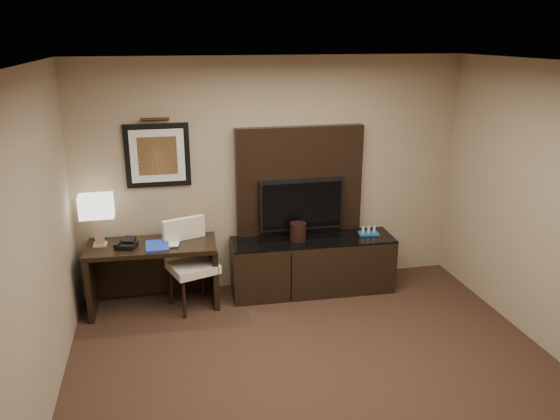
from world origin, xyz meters
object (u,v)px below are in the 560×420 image
object	(u,v)px
tv	(301,205)
desk_phone	(127,243)
minibar_tray	(369,231)
table_lamp	(98,220)
ice_bucket	(298,232)
desk	(154,275)
credenza	(312,265)
desk_chair	(193,266)

from	to	relation	value
tv	desk_phone	distance (m)	2.01
minibar_tray	table_lamp	bearing A→B (deg)	178.54
table_lamp	ice_bucket	xyz separation A→B (m)	(2.18, -0.09, -0.27)
desk	table_lamp	size ratio (longest dim) A/B	2.44
credenza	desk_chair	world-z (taller)	desk_chair
desk_chair	table_lamp	size ratio (longest dim) A/B	1.75
desk	desk_phone	bearing A→B (deg)	-165.46
table_lamp	ice_bucket	bearing A→B (deg)	-2.28
table_lamp	minibar_tray	bearing A→B (deg)	-1.46
ice_bucket	desk_chair	bearing A→B (deg)	-174.71
credenza	desk_chair	size ratio (longest dim) A/B	1.91
desk_phone	ice_bucket	world-z (taller)	ice_bucket
ice_bucket	table_lamp	bearing A→B (deg)	177.72
desk_chair	minibar_tray	world-z (taller)	desk_chair
table_lamp	desk_phone	distance (m)	0.39
desk_chair	desk	bearing A→B (deg)	146.26
table_lamp	minibar_tray	world-z (taller)	table_lamp
desk	tv	size ratio (longest dim) A/B	1.39
desk	minibar_tray	bearing A→B (deg)	3.70
desk_chair	desk_phone	xyz separation A→B (m)	(-0.68, 0.07, 0.30)
credenza	ice_bucket	world-z (taller)	ice_bucket
credenza	tv	size ratio (longest dim) A/B	1.89
credenza	ice_bucket	bearing A→B (deg)	-177.18
tv	desk_chair	bearing A→B (deg)	-166.84
table_lamp	desk_phone	bearing A→B (deg)	-25.33
desk_phone	table_lamp	bearing A→B (deg)	172.08
desk	table_lamp	distance (m)	0.85
tv	table_lamp	size ratio (longest dim) A/B	1.76
desk	desk_phone	world-z (taller)	desk_phone
minibar_tray	ice_bucket	bearing A→B (deg)	-179.39
credenza	ice_bucket	distance (m)	0.47
desk_phone	ice_bucket	distance (m)	1.90
tv	table_lamp	world-z (taller)	tv
desk	desk_chair	size ratio (longest dim) A/B	1.40
tv	table_lamp	distance (m)	2.27
desk	minibar_tray	distance (m)	2.53
tv	desk_phone	size ratio (longest dim) A/B	4.97
table_lamp	ice_bucket	world-z (taller)	table_lamp
credenza	tv	world-z (taller)	tv
tv	desk	bearing A→B (deg)	-173.73
ice_bucket	desk_phone	bearing A→B (deg)	-178.58
desk	table_lamp	bearing A→B (deg)	174.60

